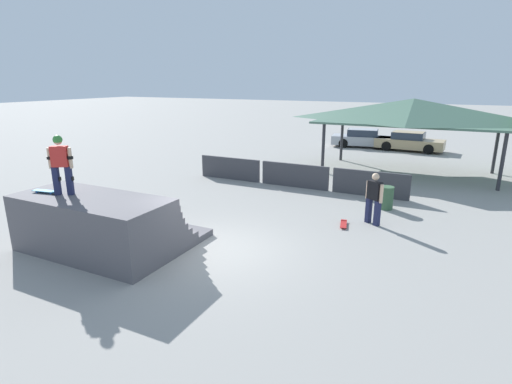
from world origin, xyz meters
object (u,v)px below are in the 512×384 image
parked_car_silver (364,139)px  parked_car_tan (409,142)px  skateboard_on_ground (344,224)px  trash_bin (386,198)px  skater_on_deck (60,161)px  skateboard_on_deck (46,191)px  bystander_walking (374,196)px

parked_car_silver → parked_car_tan: same height
skateboard_on_ground → trash_bin: (0.94, 2.46, 0.37)m
skater_on_deck → skateboard_on_ground: size_ratio=2.07×
parked_car_silver → trash_bin: bearing=-83.1°
skateboard_on_ground → parked_car_silver: parked_car_silver is taller
skateboard_on_deck → skateboard_on_ground: skateboard_on_deck is taller
skater_on_deck → parked_car_silver: (3.64, 21.72, -1.93)m
parked_car_silver → skateboard_on_deck: bearing=-109.2°
bystander_walking → skateboard_on_deck: bearing=69.7°
trash_bin → parked_car_silver: bearing=105.0°
skateboard_on_ground → trash_bin: 2.66m
skateboard_on_deck → parked_car_silver: size_ratio=0.17×
parked_car_silver → skateboard_on_ground: bearing=-88.5°
skateboard_on_deck → bystander_walking: 9.90m
skater_on_deck → bystander_walking: 9.47m
skater_on_deck → skateboard_on_deck: (-0.59, -0.11, -0.88)m
trash_bin → parked_car_tan: size_ratio=0.19×
skateboard_on_deck → trash_bin: size_ratio=0.95×
skateboard_on_ground → skateboard_on_deck: bearing=114.8°
skateboard_on_deck → bystander_walking: bystander_walking is taller
skater_on_deck → trash_bin: bearing=17.0°
bystander_walking → parked_car_tan: 15.71m
skateboard_on_ground → parked_car_silver: size_ratio=0.17×
trash_bin → parked_car_silver: 14.47m
skateboard_on_ground → parked_car_tan: (0.25, 16.27, 0.54)m
bystander_walking → parked_car_tan: bearing=-55.5°
bystander_walking → parked_car_silver: bystander_walking is taller
bystander_walking → skateboard_on_ground: bearing=68.1°
skater_on_deck → skateboard_on_ground: skater_on_deck is taller
skater_on_deck → trash_bin: skater_on_deck is taller
skater_on_deck → parked_car_silver: size_ratio=0.35×
skater_on_deck → skateboard_on_ground: 8.70m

